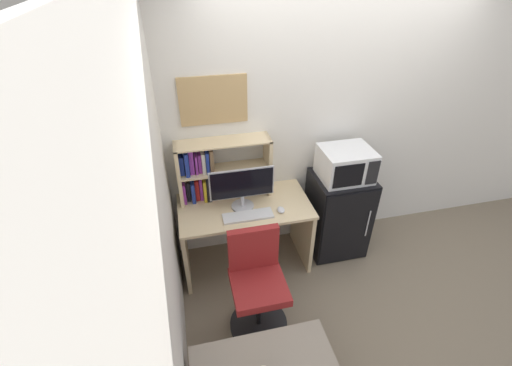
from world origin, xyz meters
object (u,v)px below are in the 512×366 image
object	(u,v)px
monitor	(242,186)
keyboard	(248,216)
mini_fridge	(338,214)
microwave	(346,164)
computer_mouse	(281,210)
desk_chair	(257,288)
wall_corkboard	(213,100)
hutch_bookshelf	(209,170)

from	to	relation	value
monitor	keyboard	size ratio (longest dim) A/B	1.30
mini_fridge	microwave	size ratio (longest dim) A/B	1.88
monitor	mini_fridge	distance (m)	1.12
monitor	keyboard	bearing A→B (deg)	-83.36
keyboard	computer_mouse	world-z (taller)	computer_mouse
computer_mouse	mini_fridge	xyz separation A→B (m)	(0.67, 0.19, -0.31)
mini_fridge	microwave	xyz separation A→B (m)	(0.00, 0.00, 0.59)
monitor	mini_fridge	size ratio (longest dim) A/B	0.65
keyboard	desk_chair	distance (m)	0.61
monitor	microwave	xyz separation A→B (m)	(0.99, 0.05, 0.07)
mini_fridge	desk_chair	size ratio (longest dim) A/B	0.96
mini_fridge	wall_corkboard	xyz separation A→B (m)	(-1.16, 0.28, 1.20)
computer_mouse	wall_corkboard	bearing A→B (deg)	136.06
keyboard	desk_chair	bearing A→B (deg)	-94.17
microwave	desk_chair	size ratio (longest dim) A/B	0.51
monitor	mini_fridge	bearing A→B (deg)	2.47
microwave	wall_corkboard	xyz separation A→B (m)	(-1.16, 0.28, 0.61)
mini_fridge	monitor	bearing A→B (deg)	-177.53
hutch_bookshelf	wall_corkboard	distance (m)	0.63
mini_fridge	microwave	bearing A→B (deg)	89.97
keyboard	hutch_bookshelf	bearing A→B (deg)	125.39
keyboard	wall_corkboard	world-z (taller)	wall_corkboard
microwave	desk_chair	world-z (taller)	microwave
keyboard	desk_chair	world-z (taller)	desk_chair
microwave	desk_chair	bearing A→B (deg)	-144.75
keyboard	desk_chair	xyz separation A→B (m)	(-0.04, -0.51, -0.33)
keyboard	desk_chair	size ratio (longest dim) A/B	0.48
wall_corkboard	microwave	bearing A→B (deg)	-13.39
monitor	desk_chair	world-z (taller)	monitor
mini_fridge	hutch_bookshelf	bearing A→B (deg)	171.53
desk_chair	wall_corkboard	bearing A→B (deg)	98.34
hutch_bookshelf	wall_corkboard	bearing A→B (deg)	46.04
keyboard	computer_mouse	xyz separation A→B (m)	(0.30, 0.01, 0.01)
computer_mouse	microwave	size ratio (longest dim) A/B	0.20
desk_chair	wall_corkboard	xyz separation A→B (m)	(-0.15, 0.99, 1.22)
monitor	microwave	size ratio (longest dim) A/B	1.23
hutch_bookshelf	mini_fridge	size ratio (longest dim) A/B	0.97
keyboard	mini_fridge	bearing A→B (deg)	11.46
keyboard	wall_corkboard	xyz separation A→B (m)	(-0.18, 0.48, 0.89)
hutch_bookshelf	computer_mouse	bearing A→B (deg)	-33.10
hutch_bookshelf	computer_mouse	size ratio (longest dim) A/B	9.13
hutch_bookshelf	keyboard	xyz separation A→B (m)	(0.27, -0.38, -0.28)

